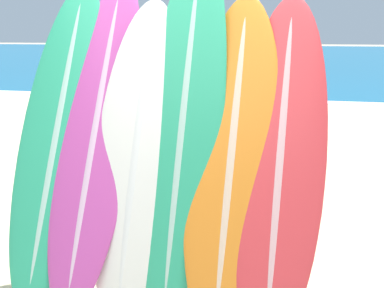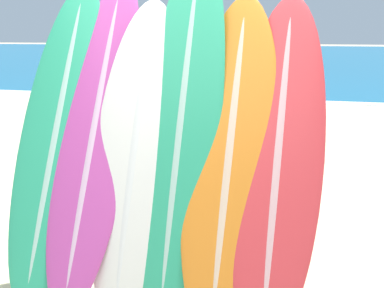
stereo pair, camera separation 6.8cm
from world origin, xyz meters
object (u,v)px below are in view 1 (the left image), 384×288
Objects in this scene: surfboard_slot_0 at (58,136)px; surfboard_slot_3 at (183,126)px; surfboard_slot_1 at (96,136)px; surfboard_rack at (160,232)px; surfboard_slot_4 at (232,156)px; surfboard_slot_2 at (137,152)px; person_mid_beach at (270,87)px; surfboard_slot_5 at (280,159)px.

surfboard_slot_0 is 0.91× the size of surfboard_slot_3.
surfboard_rack is at bearing -8.95° from surfboard_slot_1.
surfboard_slot_3 reaches higher than surfboard_slot_4.
surfboard_slot_4 reaches higher than surfboard_slot_2.
person_mid_beach is (0.71, 6.00, -0.23)m from surfboard_slot_0.
surfboard_slot_4 is (0.62, 0.02, 0.01)m from surfboard_slot_2.
surfboard_slot_4 is at bearing -1.72° from surfboard_slot_0.
person_mid_beach is at bearing 85.95° from surfboard_slot_1.
surfboard_slot_1 reaches higher than person_mid_beach.
surfboard_slot_3 is 1.53× the size of person_mid_beach.
surfboard_slot_3 reaches higher than person_mid_beach.
surfboard_rack is 0.91× the size of surfboard_slot_5.
surfboard_slot_5 is at bearing 157.15° from person_mid_beach.
surfboard_slot_1 reaches higher than surfboard_slot_2.
surfboard_slot_5 is 6.08m from person_mid_beach.
surfboard_slot_3 is (0.29, 0.07, 0.17)m from surfboard_slot_2.
person_mid_beach is at bearing 97.63° from surfboard_slot_5.
surfboard_slot_2 is at bearing 172.78° from surfboard_rack.
surfboard_slot_3 is 1.16× the size of surfboard_slot_4.
surfboard_rack is 0.85× the size of surfboard_slot_1.
surfboard_slot_2 reaches higher than surfboard_rack.
surfboard_slot_5 reaches higher than person_mid_beach.
surfboard_slot_1 is 0.33m from surfboard_slot_2.
surfboard_slot_1 is 1.07× the size of surfboard_slot_4.
surfboard_rack is 0.91× the size of surfboard_slot_4.
surfboard_slot_2 is 0.62m from surfboard_slot_4.
surfboard_slot_0 is 1.52m from surfboard_slot_5.
surfboard_slot_1 is at bearing 171.05° from surfboard_rack.
surfboard_slot_1 is (-0.47, 0.07, 0.61)m from surfboard_rack.
surfboard_rack is 0.71m from surfboard_slot_3.
surfboard_slot_5 is at bearing -1.57° from surfboard_slot_1.
surfboard_slot_1 is 1.24m from surfboard_slot_5.
person_mid_beach is (-0.18, 5.98, -0.33)m from surfboard_slot_3.
person_mid_beach is at bearing 94.83° from surfboard_slot_4.
surfboard_slot_4 is at bearing -179.13° from surfboard_slot_5.
surfboard_slot_0 reaches higher than person_mid_beach.
surfboard_rack is 1.20× the size of person_mid_beach.
surfboard_slot_0 is 0.29m from surfboard_slot_1.
surfboard_rack is 0.77m from surfboard_slot_1.
surfboard_slot_0 is 0.60m from surfboard_slot_2.
surfboard_slot_4 is (0.33, -0.05, -0.16)m from surfboard_slot_3.
surfboard_slot_0 is at bearing 175.00° from surfboard_slot_2.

